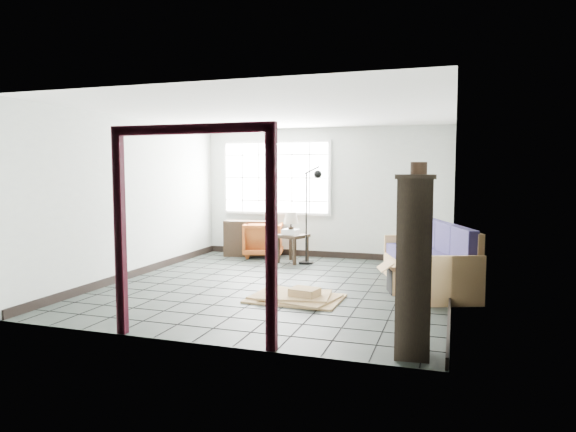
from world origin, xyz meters
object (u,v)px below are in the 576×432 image
(armchair, at_px, (264,238))
(side_table, at_px, (293,239))
(futon_sofa, at_px, (432,265))
(tall_shelf, at_px, (413,264))

(armchair, bearing_deg, side_table, 136.04)
(futon_sofa, height_order, tall_shelf, tall_shelf)
(armchair, height_order, side_table, armchair)
(armchair, distance_m, side_table, 0.87)
(futon_sofa, distance_m, side_table, 2.97)
(side_table, xyz_separation_m, tall_shelf, (2.56, -4.36, 0.43))
(futon_sofa, bearing_deg, armchair, 131.41)
(tall_shelf, bearing_deg, side_table, 114.82)
(armchair, bearing_deg, futon_sofa, 137.72)
(side_table, height_order, tall_shelf, tall_shelf)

